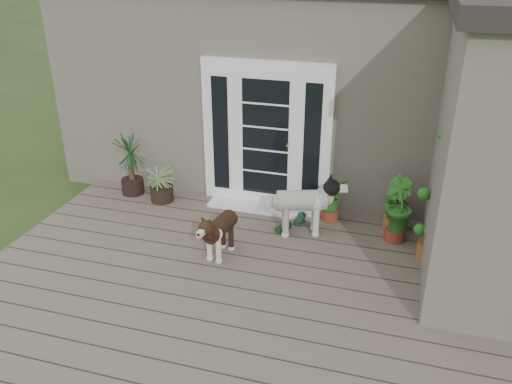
# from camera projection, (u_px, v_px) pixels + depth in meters

# --- Properties ---
(deck) EXTENTS (6.20, 4.60, 0.12)m
(deck) POSITION_uv_depth(u_px,v_px,m) (231.00, 291.00, 6.16)
(deck) COLOR #6B5B4C
(deck) RESTS_ON ground
(house_main) EXTENTS (7.40, 4.00, 3.10)m
(house_main) POSITION_uv_depth(u_px,v_px,m) (309.00, 79.00, 9.19)
(house_main) COLOR #665E54
(house_main) RESTS_ON ground
(door_unit) EXTENTS (1.90, 0.14, 2.15)m
(door_unit) POSITION_uv_depth(u_px,v_px,m) (266.00, 136.00, 7.62)
(door_unit) COLOR white
(door_unit) RESTS_ON deck
(door_step) EXTENTS (1.60, 0.40, 0.05)m
(door_step) POSITION_uv_depth(u_px,v_px,m) (262.00, 207.00, 7.90)
(door_step) COLOR white
(door_step) RESTS_ON deck
(brindle_dog) EXTENTS (0.43, 0.77, 0.60)m
(brindle_dog) POSITION_uv_depth(u_px,v_px,m) (220.00, 234.00, 6.61)
(brindle_dog) COLOR #321C12
(brindle_dog) RESTS_ON deck
(white_dog) EXTENTS (0.96, 0.64, 0.74)m
(white_dog) POSITION_uv_depth(u_px,v_px,m) (301.00, 209.00, 7.07)
(white_dog) COLOR silver
(white_dog) RESTS_ON deck
(spider_plant) EXTENTS (0.64, 0.64, 0.62)m
(spider_plant) POSITION_uv_depth(u_px,v_px,m) (161.00, 182.00, 8.01)
(spider_plant) COLOR #8AA062
(spider_plant) RESTS_ON deck
(yucca) EXTENTS (0.81, 0.81, 0.94)m
(yucca) POSITION_uv_depth(u_px,v_px,m) (131.00, 165.00, 8.18)
(yucca) COLOR black
(yucca) RESTS_ON deck
(herb_a) EXTENTS (0.60, 0.60, 0.55)m
(herb_a) POSITION_uv_depth(u_px,v_px,m) (331.00, 202.00, 7.47)
(herb_a) COLOR #275C1A
(herb_a) RESTS_ON deck
(herb_b) EXTENTS (0.62, 0.62, 0.65)m
(herb_b) POSITION_uv_depth(u_px,v_px,m) (397.00, 218.00, 6.95)
(herb_b) COLOR #1A5B1E
(herb_b) RESTS_ON deck
(herb_c) EXTENTS (0.52, 0.52, 0.58)m
(herb_c) POSITION_uv_depth(u_px,v_px,m) (395.00, 209.00, 7.26)
(herb_c) COLOR #1E5217
(herb_c) RESTS_ON deck
(sapling) EXTENTS (0.66, 0.66, 1.76)m
(sapling) POSITION_uv_depth(u_px,v_px,m) (439.00, 197.00, 6.26)
(sapling) COLOR #1C4F16
(sapling) RESTS_ON deck
(clog_left) EXTENTS (0.16, 0.32, 0.09)m
(clog_left) POSITION_uv_depth(u_px,v_px,m) (300.00, 219.00, 7.50)
(clog_left) COLOR #14331E
(clog_left) RESTS_ON deck
(clog_right) EXTENTS (0.25, 0.33, 0.09)m
(clog_right) POSITION_uv_depth(u_px,v_px,m) (283.00, 227.00, 7.30)
(clog_right) COLOR black
(clog_right) RESTS_ON deck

